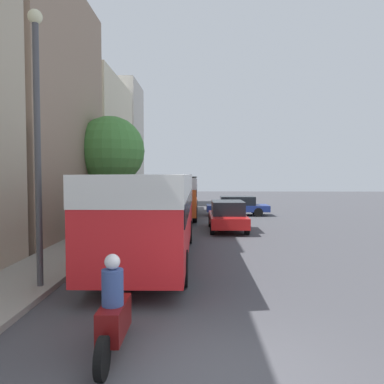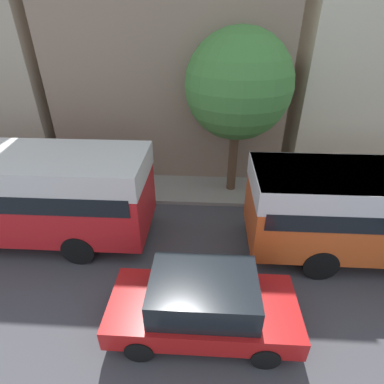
% 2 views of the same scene
% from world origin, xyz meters
% --- Properties ---
extents(building_midblock, '(6.85, 9.83, 12.30)m').
position_xyz_m(building_midblock, '(-9.62, 12.83, 6.15)').
color(building_midblock, gray).
rests_on(building_midblock, ground_plane).
extents(car_far_curb, '(1.96, 4.37, 1.59)m').
position_xyz_m(car_far_curb, '(1.34, 14.60, 0.82)').
color(car_far_curb, red).
rests_on(car_far_curb, ground_plane).
extents(pedestrian_near_curb, '(0.38, 0.38, 1.64)m').
position_xyz_m(pedestrian_near_curb, '(-5.47, 10.45, 0.98)').
color(pedestrian_near_curb, '#232838').
rests_on(pedestrian_near_curb, sidewalk).
extents(street_tree, '(3.86, 3.86, 6.16)m').
position_xyz_m(street_tree, '(-5.21, 15.63, 4.36)').
color(street_tree, brown).
rests_on(street_tree, sidewalk).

